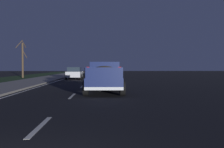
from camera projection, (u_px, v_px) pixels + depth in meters
name	position (u px, v px, depth m)	size (l,w,h in m)	color
ground	(89.00, 80.00, 29.75)	(144.00, 144.00, 0.00)	black
sidewalk_shoulder	(40.00, 80.00, 29.54)	(108.00, 4.00, 0.12)	gray
lane_markings	(69.00, 79.00, 31.81)	(108.00, 3.54, 0.01)	silver
pickup_truck	(105.00, 76.00, 15.52)	(5.46, 2.36, 1.87)	#141E4C
sedan_silver	(75.00, 73.00, 32.63)	(4.40, 2.02, 1.54)	#B2B5BA
sedan_black	(103.00, 72.00, 42.47)	(4.42, 2.05, 1.54)	black
bare_tree_far	(23.00, 59.00, 36.47)	(1.26, 1.60, 5.47)	#423323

